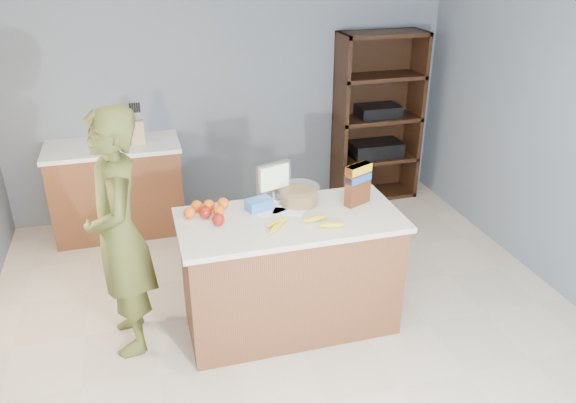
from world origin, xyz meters
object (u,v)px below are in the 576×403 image
object	(u,v)px
person	(119,235)
cereal_box	(358,181)
tv	(274,179)
counter_peninsula	(290,276)
shelving_unit	(376,120)

from	to	relation	value
person	cereal_box	distance (m)	1.70
person	cereal_box	size ratio (longest dim) A/B	5.74
tv	cereal_box	size ratio (longest dim) A/B	0.93
counter_peninsula	shelving_unit	world-z (taller)	shelving_unit
counter_peninsula	tv	world-z (taller)	tv
person	tv	xyz separation A→B (m)	(1.12, 0.22, 0.19)
counter_peninsula	cereal_box	distance (m)	0.85
person	cereal_box	bearing A→B (deg)	83.82
tv	cereal_box	xyz separation A→B (m)	(0.56, -0.26, 0.02)
person	tv	distance (m)	1.16
tv	cereal_box	bearing A→B (deg)	-24.52
person	counter_peninsula	bearing A→B (deg)	79.23
counter_peninsula	cereal_box	xyz separation A→B (m)	(0.53, 0.08, 0.66)
shelving_unit	tv	bearing A→B (deg)	-132.68
shelving_unit	person	bearing A→B (deg)	-144.41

